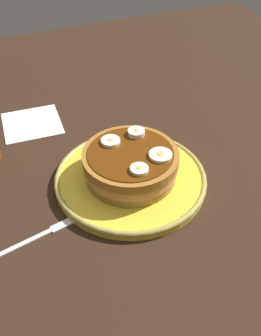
{
  "coord_description": "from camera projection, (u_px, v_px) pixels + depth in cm",
  "views": [
    {
      "loc": [
        -40.83,
        17.95,
        41.8
      ],
      "look_at": [
        0.0,
        0.0,
        2.99
      ],
      "focal_mm": 39.94,
      "sensor_mm": 36.0,
      "label": 1
    }
  ],
  "objects": [
    {
      "name": "pancake_stack",
      "position": [
        130.0,
        164.0,
        0.59
      ],
      "size": [
        15.34,
        15.49,
        4.82
      ],
      "color": "olive",
      "rests_on": "plate"
    },
    {
      "name": "banana_slice_3",
      "position": [
        136.0,
        133.0,
        0.6
      ],
      "size": [
        2.78,
        2.78,
        1.04
      ],
      "color": "#FAE1C5",
      "rests_on": "pancake_stack"
    },
    {
      "name": "banana_slice_1",
      "position": [
        111.0,
        141.0,
        0.59
      ],
      "size": [
        3.07,
        3.07,
        0.77
      ],
      "color": "#FCEAC2",
      "rests_on": "pancake_stack"
    },
    {
      "name": "fork",
      "position": [
        37.0,
        236.0,
        0.52
      ],
      "size": [
        3.32,
        12.96,
        0.5
      ],
      "color": "silver",
      "rests_on": "ground_plane"
    },
    {
      "name": "napkin",
      "position": [
        32.0,
        123.0,
        0.74
      ],
      "size": [
        11.77,
        11.77,
        0.3
      ],
      "primitive_type": "cube",
      "rotation": [
        0.0,
        0.0,
        -0.07
      ],
      "color": "white",
      "rests_on": "ground_plane"
    },
    {
      "name": "banana_slice_2",
      "position": [
        139.0,
        170.0,
        0.54
      ],
      "size": [
        2.73,
        2.73,
        0.75
      ],
      "color": "#EBECB9",
      "rests_on": "pancake_stack"
    },
    {
      "name": "banana_slice_0",
      "position": [
        160.0,
        155.0,
        0.56
      ],
      "size": [
        3.57,
        3.57,
        0.71
      ],
      "color": "beige",
      "rests_on": "pancake_stack"
    },
    {
      "name": "ground_plane",
      "position": [
        130.0,
        188.0,
        0.62
      ],
      "size": [
        140.0,
        140.0,
        3.0
      ],
      "primitive_type": "cube",
      "color": "black"
    },
    {
      "name": "plate",
      "position": [
        130.0,
        178.0,
        0.61
      ],
      "size": [
        24.54,
        24.54,
        1.58
      ],
      "color": "yellow",
      "rests_on": "ground_plane"
    }
  ]
}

